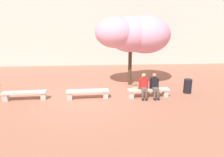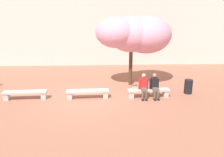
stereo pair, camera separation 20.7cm
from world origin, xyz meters
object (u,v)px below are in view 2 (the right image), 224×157
stone_bench_west_end (25,94)px  person_seated_right (155,85)px  stone_bench_center (149,92)px  cherry_tree_main (135,34)px  stone_bench_near_west (88,93)px  trash_bin (188,87)px  handbag (135,87)px  person_seated_left (144,85)px

stone_bench_west_end → person_seated_right: bearing=-0.5°
stone_bench_center → stone_bench_west_end: bearing=180.0°
cherry_tree_main → stone_bench_west_end: bearing=-158.7°
stone_bench_near_west → trash_bin: trash_bin is taller
stone_bench_near_west → handbag: 2.47m
handbag → stone_bench_center: bearing=-1.7°
stone_bench_center → cherry_tree_main: (-0.46, 2.31, 2.80)m
stone_bench_near_west → handbag: bearing=0.5°
stone_bench_center → person_seated_right: 0.49m
person_seated_right → handbag: (-1.02, 0.07, -0.12)m
person_seated_left → cherry_tree_main: 3.38m
person_seated_right → stone_bench_near_west: bearing=179.1°
stone_bench_west_end → stone_bench_center: (6.38, 0.00, 0.00)m
stone_bench_center → person_seated_left: size_ratio=1.71×
person_seated_left → trash_bin: bearing=12.6°
stone_bench_near_west → person_seated_left: bearing=-1.1°
cherry_tree_main → stone_bench_near_west: bearing=-139.7°
cherry_tree_main → person_seated_right: bearing=-72.4°
person_seated_left → handbag: person_seated_left is taller
stone_bench_center → person_seated_left: 0.48m
stone_bench_near_west → person_seated_right: size_ratio=1.71×
handbag → stone_bench_west_end: bearing=-179.8°
stone_bench_center → person_seated_left: person_seated_left is taller
person_seated_left → handbag: (-0.45, 0.08, -0.12)m
person_seated_right → cherry_tree_main: cherry_tree_main is taller
person_seated_right → stone_bench_west_end: bearing=179.5°
trash_bin → person_seated_left: bearing=-167.4°
stone_bench_near_west → handbag: (2.46, 0.02, 0.27)m
stone_bench_west_end → stone_bench_center: size_ratio=1.00×
stone_bench_center → trash_bin: bearing=12.8°
stone_bench_west_end → person_seated_left: person_seated_left is taller
person_seated_right → handbag: bearing=175.8°
stone_bench_center → person_seated_left: (-0.28, -0.05, 0.38)m
stone_bench_near_west → trash_bin: 5.54m
stone_bench_center → trash_bin: size_ratio=2.83×
stone_bench_center → stone_bench_near_west: bearing=180.0°
stone_bench_west_end → person_seated_left: (6.10, -0.05, 0.38)m
cherry_tree_main → trash_bin: size_ratio=5.79×
stone_bench_center → cherry_tree_main: bearing=101.3°
stone_bench_center → person_seated_right: person_seated_right is taller
stone_bench_west_end → cherry_tree_main: (5.92, 2.31, 2.80)m
handbag → trash_bin: bearing=9.4°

